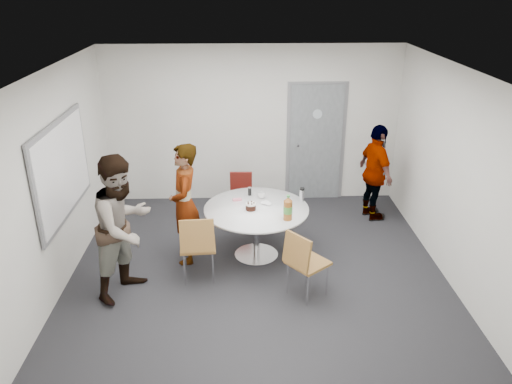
{
  "coord_description": "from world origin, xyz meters",
  "views": [
    {
      "loc": [
        -0.21,
        -5.77,
        3.69
      ],
      "look_at": [
        -0.01,
        0.25,
        1.08
      ],
      "focal_mm": 35.0,
      "sensor_mm": 36.0,
      "label": 1
    }
  ],
  "objects_px": {
    "table": "(259,215)",
    "person_right": "(375,173)",
    "door": "(316,143)",
    "chair_near_right": "(303,259)",
    "whiteboard": "(63,169)",
    "chair_near_left": "(198,242)",
    "person_left": "(124,227)",
    "chair_far": "(241,192)",
    "person_main": "(185,204)"
  },
  "relations": [
    {
      "from": "chair_near_right",
      "to": "chair_far",
      "type": "distance_m",
      "value": 2.36
    },
    {
      "from": "whiteboard",
      "to": "chair_near_left",
      "type": "xyz_separation_m",
      "value": [
        1.69,
        -0.38,
        -0.87
      ]
    },
    {
      "from": "chair_near_right",
      "to": "chair_near_left",
      "type": "bearing_deg",
      "value": -146.01
    },
    {
      "from": "person_left",
      "to": "person_right",
      "type": "height_order",
      "value": "person_left"
    },
    {
      "from": "person_right",
      "to": "person_main",
      "type": "bearing_deg",
      "value": 98.5
    },
    {
      "from": "chair_near_left",
      "to": "chair_far",
      "type": "relative_size",
      "value": 1.2
    },
    {
      "from": "door",
      "to": "chair_far",
      "type": "distance_m",
      "value": 1.64
    },
    {
      "from": "door",
      "to": "chair_near_right",
      "type": "xyz_separation_m",
      "value": [
        -0.57,
        -3.06,
        -0.48
      ]
    },
    {
      "from": "door",
      "to": "chair_near_right",
      "type": "height_order",
      "value": "door"
    },
    {
      "from": "whiteboard",
      "to": "table",
      "type": "distance_m",
      "value": 2.62
    },
    {
      "from": "whiteboard",
      "to": "chair_far",
      "type": "bearing_deg",
      "value": 32.94
    },
    {
      "from": "door",
      "to": "chair_near_right",
      "type": "bearing_deg",
      "value": -100.53
    },
    {
      "from": "table",
      "to": "person_main",
      "type": "bearing_deg",
      "value": -178.04
    },
    {
      "from": "person_main",
      "to": "chair_far",
      "type": "bearing_deg",
      "value": 143.83
    },
    {
      "from": "chair_far",
      "to": "chair_near_right",
      "type": "bearing_deg",
      "value": 109.69
    },
    {
      "from": "person_right",
      "to": "chair_far",
      "type": "bearing_deg",
      "value": 74.71
    },
    {
      "from": "person_main",
      "to": "person_left",
      "type": "bearing_deg",
      "value": -45.95
    },
    {
      "from": "chair_near_left",
      "to": "chair_near_right",
      "type": "bearing_deg",
      "value": -21.21
    },
    {
      "from": "chair_near_left",
      "to": "table",
      "type": "bearing_deg",
      "value": 33.0
    },
    {
      "from": "whiteboard",
      "to": "person_left",
      "type": "height_order",
      "value": "whiteboard"
    },
    {
      "from": "chair_near_right",
      "to": "person_right",
      "type": "distance_m",
      "value": 2.62
    },
    {
      "from": "whiteboard",
      "to": "chair_near_left",
      "type": "relative_size",
      "value": 2.01
    },
    {
      "from": "table",
      "to": "person_right",
      "type": "height_order",
      "value": "person_right"
    },
    {
      "from": "table",
      "to": "person_right",
      "type": "bearing_deg",
      "value": 31.6
    },
    {
      "from": "person_main",
      "to": "whiteboard",
      "type": "bearing_deg",
      "value": -87.39
    },
    {
      "from": "table",
      "to": "person_main",
      "type": "height_order",
      "value": "person_main"
    },
    {
      "from": "person_main",
      "to": "person_right",
      "type": "xyz_separation_m",
      "value": [
        2.92,
        1.21,
        -0.06
      ]
    },
    {
      "from": "person_main",
      "to": "person_left",
      "type": "height_order",
      "value": "person_left"
    },
    {
      "from": "person_left",
      "to": "person_right",
      "type": "relative_size",
      "value": 1.15
    },
    {
      "from": "chair_far",
      "to": "person_right",
      "type": "xyz_separation_m",
      "value": [
        2.16,
        -0.05,
        0.32
      ]
    },
    {
      "from": "table",
      "to": "chair_near_right",
      "type": "distance_m",
      "value": 1.13
    },
    {
      "from": "chair_far",
      "to": "person_left",
      "type": "distance_m",
      "value": 2.51
    },
    {
      "from": "door",
      "to": "table",
      "type": "height_order",
      "value": "door"
    },
    {
      "from": "chair_near_left",
      "to": "person_right",
      "type": "height_order",
      "value": "person_right"
    },
    {
      "from": "person_main",
      "to": "chair_near_right",
      "type": "bearing_deg",
      "value": 52.15
    },
    {
      "from": "table",
      "to": "person_right",
      "type": "xyz_separation_m",
      "value": [
        1.92,
        1.18,
        0.14
      ]
    },
    {
      "from": "chair_near_left",
      "to": "chair_near_right",
      "type": "distance_m",
      "value": 1.36
    },
    {
      "from": "whiteboard",
      "to": "chair_near_right",
      "type": "distance_m",
      "value": 3.22
    },
    {
      "from": "chair_near_right",
      "to": "person_left",
      "type": "distance_m",
      "value": 2.21
    },
    {
      "from": "chair_near_left",
      "to": "chair_far",
      "type": "xyz_separation_m",
      "value": [
        0.56,
        1.83,
        -0.1
      ]
    },
    {
      "from": "whiteboard",
      "to": "chair_near_left",
      "type": "bearing_deg",
      "value": -12.54
    },
    {
      "from": "whiteboard",
      "to": "chair_near_right",
      "type": "bearing_deg",
      "value": -14.56
    },
    {
      "from": "chair_far",
      "to": "door",
      "type": "bearing_deg",
      "value": -146.47
    },
    {
      "from": "chair_near_right",
      "to": "person_left",
      "type": "height_order",
      "value": "person_left"
    },
    {
      "from": "whiteboard",
      "to": "table",
      "type": "xyz_separation_m",
      "value": [
        2.49,
        0.23,
        -0.79
      ]
    },
    {
      "from": "chair_near_left",
      "to": "person_left",
      "type": "distance_m",
      "value": 0.94
    },
    {
      "from": "person_left",
      "to": "whiteboard",
      "type": "bearing_deg",
      "value": 86.63
    },
    {
      "from": "door",
      "to": "person_main",
      "type": "distance_m",
      "value": 2.95
    },
    {
      "from": "chair_near_right",
      "to": "person_main",
      "type": "distance_m",
      "value": 1.82
    },
    {
      "from": "chair_near_left",
      "to": "door",
      "type": "bearing_deg",
      "value": 50.76
    }
  ]
}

